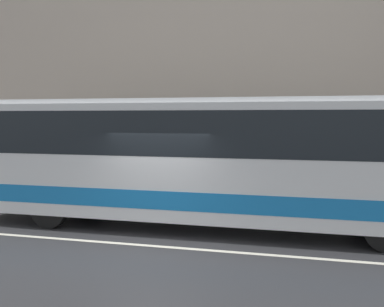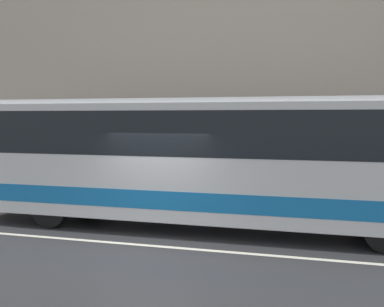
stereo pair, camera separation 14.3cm
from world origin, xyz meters
The scene contains 6 objects.
ground_plane centered at (0.00, 0.00, 0.00)m, with size 60.00×60.00×0.00m, color #2D2D30.
sidewalk centered at (0.00, 5.39, 0.08)m, with size 60.00×2.79×0.17m.
building_facade centered at (0.00, 6.93, 5.85)m, with size 60.00×0.35×12.12m.
lane_stripe centered at (0.00, 0.00, 0.00)m, with size 54.00×0.14×0.01m.
transit_bus centered at (0.64, 1.95, 1.88)m, with size 12.13×2.54×3.33m.
pedestrian_waiting centered at (-0.16, 5.98, 0.92)m, with size 0.36×0.36×1.63m.
Camera 1 is at (3.22, -8.84, 2.89)m, focal length 40.00 mm.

